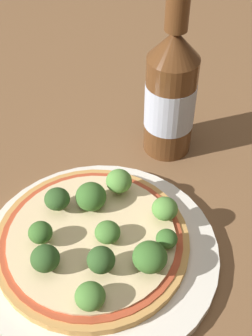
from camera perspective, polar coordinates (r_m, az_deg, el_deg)
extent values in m
plane|color=brown|center=(0.53, -2.46, -11.07)|extent=(3.00, 3.00, 0.00)
cylinder|color=silver|center=(0.52, -3.33, -10.28)|extent=(0.26, 0.26, 0.01)
cylinder|color=tan|center=(0.52, -4.17, -8.91)|extent=(0.21, 0.21, 0.01)
cylinder|color=#B74728|center=(0.52, -4.20, -8.54)|extent=(0.20, 0.20, 0.00)
cylinder|color=beige|center=(0.51, -4.21, -8.45)|extent=(0.18, 0.18, 0.00)
cylinder|color=#89A866|center=(0.49, -9.52, -11.92)|extent=(0.01, 0.01, 0.01)
ellipsoid|color=#2D5123|center=(0.48, -9.69, -11.13)|extent=(0.03, 0.03, 0.03)
cylinder|color=#89A866|center=(0.51, -10.23, -8.51)|extent=(0.01, 0.01, 0.01)
ellipsoid|color=#386628|center=(0.50, -10.40, -7.73)|extent=(0.03, 0.03, 0.02)
cylinder|color=#89A866|center=(0.49, 2.87, -11.60)|extent=(0.01, 0.01, 0.01)
ellipsoid|color=#386628|center=(0.48, 2.93, -10.78)|extent=(0.04, 0.04, 0.03)
cylinder|color=#89A866|center=(0.47, -4.32, -15.91)|extent=(0.01, 0.01, 0.01)
ellipsoid|color=#477A33|center=(0.46, -4.39, -15.32)|extent=(0.03, 0.03, 0.02)
cylinder|color=#89A866|center=(0.48, -3.01, -11.98)|extent=(0.01, 0.01, 0.01)
ellipsoid|color=#2D5123|center=(0.47, -3.07, -11.12)|extent=(0.03, 0.03, 0.03)
cylinder|color=#89A866|center=(0.53, 4.68, -5.76)|extent=(0.01, 0.01, 0.01)
ellipsoid|color=#568E3D|center=(0.52, 4.75, -4.96)|extent=(0.03, 0.03, 0.02)
cylinder|color=#89A866|center=(0.51, -2.24, -8.47)|extent=(0.01, 0.01, 0.01)
ellipsoid|color=#477A33|center=(0.50, -2.27, -7.83)|extent=(0.03, 0.03, 0.02)
cylinder|color=#89A866|center=(0.54, -4.23, -4.31)|extent=(0.01, 0.01, 0.01)
ellipsoid|color=#386628|center=(0.53, -4.30, -3.49)|extent=(0.03, 0.03, 0.03)
cylinder|color=#89A866|center=(0.55, -0.86, -2.53)|extent=(0.01, 0.01, 0.01)
ellipsoid|color=#568E3D|center=(0.54, -0.87, -1.59)|extent=(0.03, 0.03, 0.03)
cylinder|color=#89A866|center=(0.50, 4.92, -9.12)|extent=(0.01, 0.01, 0.01)
ellipsoid|color=#386628|center=(0.50, 4.98, -8.58)|extent=(0.02, 0.02, 0.02)
cylinder|color=#89A866|center=(0.54, -8.27, -4.57)|extent=(0.01, 0.01, 0.01)
ellipsoid|color=#2D5123|center=(0.53, -8.40, -3.75)|extent=(0.03, 0.03, 0.02)
cylinder|color=#563319|center=(0.61, 5.34, 7.58)|extent=(0.06, 0.06, 0.14)
cylinder|color=#B2BCD1|center=(0.61, 5.36, 7.79)|extent=(0.07, 0.07, 0.06)
cone|color=#563319|center=(0.56, 5.95, 14.76)|extent=(0.06, 0.06, 0.04)
cylinder|color=#563319|center=(0.54, 6.35, 19.21)|extent=(0.03, 0.03, 0.06)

